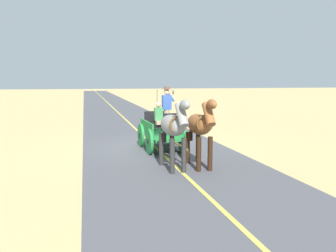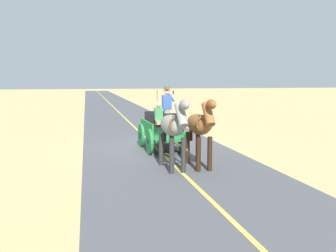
# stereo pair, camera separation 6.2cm
# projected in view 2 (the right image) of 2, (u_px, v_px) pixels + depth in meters

# --- Properties ---
(ground_plane) EXTENTS (200.00, 200.00, 0.00)m
(ground_plane) POSITION_uv_depth(u_px,v_px,m) (155.00, 147.00, 14.06)
(ground_plane) COLOR tan
(road_surface) EXTENTS (5.80, 160.00, 0.01)m
(road_surface) POSITION_uv_depth(u_px,v_px,m) (155.00, 147.00, 14.06)
(road_surface) COLOR #4C4C51
(road_surface) RESTS_ON ground
(road_centre_stripe) EXTENTS (0.12, 160.00, 0.00)m
(road_centre_stripe) POSITION_uv_depth(u_px,v_px,m) (155.00, 147.00, 14.06)
(road_centre_stripe) COLOR #DBCC4C
(road_centre_stripe) RESTS_ON road_surface
(horse_drawn_carriage) EXTENTS (1.50, 4.51, 2.50)m
(horse_drawn_carriage) POSITION_uv_depth(u_px,v_px,m) (162.00, 129.00, 13.42)
(horse_drawn_carriage) COLOR #1E7233
(horse_drawn_carriage) RESTS_ON ground
(horse_near_side) EXTENTS (0.58, 2.13, 2.21)m
(horse_near_side) POSITION_uv_depth(u_px,v_px,m) (200.00, 126.00, 10.58)
(horse_near_side) COLOR brown
(horse_near_side) RESTS_ON ground
(horse_off_side) EXTENTS (0.68, 2.14, 2.21)m
(horse_off_side) POSITION_uv_depth(u_px,v_px,m) (173.00, 127.00, 10.35)
(horse_off_side) COLOR gray
(horse_off_side) RESTS_ON ground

